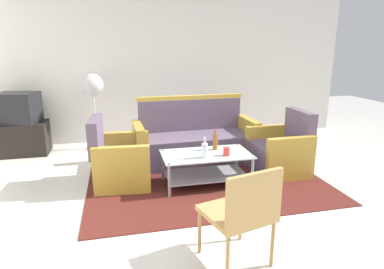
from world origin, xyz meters
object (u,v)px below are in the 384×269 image
at_px(bottle_brown, 215,142).
at_px(cup, 226,152).
at_px(armchair_left, 120,162).
at_px(coffee_table, 206,164).
at_px(television, 18,108).
at_px(pedestal_fan, 93,89).
at_px(couch, 195,141).
at_px(tv_stand, 22,138).
at_px(bottle_clear, 205,150).
at_px(armchair_right, 280,152).
at_px(wicker_chair, 243,210).

relative_size(bottle_brown, cup, 2.74).
xyz_separation_m(armchair_left, coffee_table, (1.05, -0.28, -0.02)).
relative_size(television, pedestal_fan, 0.54).
bearing_deg(pedestal_fan, couch, -34.08).
distance_m(television, pedestal_fan, 1.18).
xyz_separation_m(tv_stand, pedestal_fan, (1.15, 0.05, 0.75)).
bearing_deg(cup, armchair_left, 162.50).
xyz_separation_m(armchair_left, cup, (1.27, -0.40, 0.17)).
distance_m(bottle_brown, bottle_clear, 0.35).
xyz_separation_m(couch, armchair_left, (-1.11, -0.61, -0.03)).
bearing_deg(television, bottle_brown, 161.82).
relative_size(armchair_right, cup, 8.50).
xyz_separation_m(armchair_right, coffee_table, (-1.11, -0.19, -0.02)).
distance_m(couch, tv_stand, 2.81).
bearing_deg(bottle_clear, couch, 83.13).
height_order(coffee_table, bottle_clear, bottle_clear).
bearing_deg(bottle_brown, wicker_chair, -100.03).
xyz_separation_m(armchair_right, tv_stand, (-3.68, 1.66, -0.03)).
relative_size(armchair_left, coffee_table, 0.77).
relative_size(armchair_right, television, 1.24).
bearing_deg(bottle_clear, cup, 3.18).
bearing_deg(tv_stand, wicker_chair, -54.90).
distance_m(bottle_clear, wicker_chair, 1.47).
bearing_deg(armchair_right, bottle_clear, 103.92).
xyz_separation_m(armchair_right, bottle_brown, (-0.95, -0.05, 0.23)).
bearing_deg(cup, bottle_clear, -176.82).
relative_size(armchair_right, wicker_chair, 1.01).
bearing_deg(couch, tv_stand, -21.73).
bearing_deg(coffee_table, bottle_clear, -113.61).
height_order(tv_stand, pedestal_fan, pedestal_fan).
xyz_separation_m(armchair_left, armchair_right, (2.16, -0.09, 0.00)).
bearing_deg(cup, television, 144.83).
distance_m(couch, armchair_left, 1.27).
bearing_deg(television, pedestal_fan, -163.78).
bearing_deg(armchair_right, tv_stand, 64.25).
relative_size(armchair_left, bottle_clear, 3.35).
xyz_separation_m(couch, pedestal_fan, (-1.48, 1.00, 0.70)).
height_order(couch, cup, couch).
distance_m(coffee_table, cup, 0.32).
bearing_deg(television, wicker_chair, 138.94).
relative_size(coffee_table, television, 1.60).
xyz_separation_m(couch, tv_stand, (-2.64, 0.95, -0.06)).
bearing_deg(armchair_right, coffee_table, 98.00).
xyz_separation_m(armchair_right, wicker_chair, (-1.26, -1.79, 0.21)).
bearing_deg(tv_stand, cup, -35.13).
xyz_separation_m(tv_stand, television, (0.00, 0.00, 0.50)).
distance_m(armchair_right, television, 4.07).
height_order(armchair_right, coffee_table, armchair_right).
relative_size(coffee_table, wicker_chair, 1.31).
xyz_separation_m(couch, wicker_chair, (-0.22, -2.49, 0.18)).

